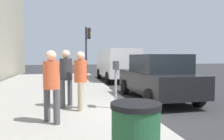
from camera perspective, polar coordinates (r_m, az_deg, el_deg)
name	(u,v)px	position (r m, az deg, el deg)	size (l,w,h in m)	color
ground_plane	(141,114)	(6.57, 7.60, -11.41)	(80.00, 80.00, 0.00)	#2B2B2D
sidewalk_slab	(33,118)	(6.24, -19.92, -11.69)	(28.00, 6.00, 0.15)	gray
parking_meter	(116,74)	(6.45, 0.99, -1.12)	(0.36, 0.12, 1.41)	gray
pedestrian_at_meter	(80,76)	(6.37, -8.22, -1.55)	(0.51, 0.37, 1.69)	tan
pedestrian_bystander	(51,81)	(5.22, -15.55, -2.78)	(0.44, 0.38, 1.68)	#47474C
parking_officer	(66,74)	(6.79, -11.89, -0.91)	(0.46, 0.38, 1.74)	#47474C
parked_sedan_near	(157,77)	(8.69, 11.69, -1.78)	(4.42, 2.00, 1.77)	black
parked_van_far	(116,63)	(15.19, 1.17, 1.91)	(5.21, 2.15, 2.18)	silver
traffic_signal	(88,44)	(15.48, -6.40, 6.80)	(0.24, 0.44, 3.60)	black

